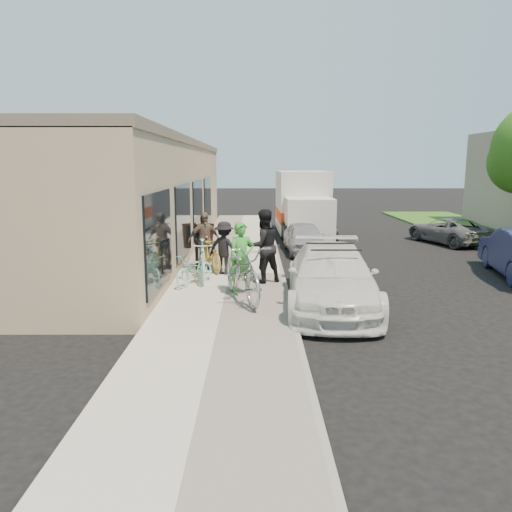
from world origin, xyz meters
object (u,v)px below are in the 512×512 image
object	(u,v)px
cruiser_bike_c	(209,254)
sandwich_board	(204,236)
sedan_silver	(304,238)
man_standing	(263,246)
bike_rack	(197,252)
bystander_b	(204,241)
woman_rider	(242,258)
cruiser_bike_b	(195,269)
tandem_bike	(243,272)
moving_truck	(303,207)
cruiser_bike_a	(203,260)
far_car_gray	(449,231)
bystander_a	(224,248)
sedan_white	(332,278)

from	to	relation	value
cruiser_bike_c	sandwich_board	bearing A→B (deg)	71.28
sedan_silver	man_standing	xyz separation A→B (m)	(-1.65, -5.40, 0.56)
bike_rack	bystander_b	xyz separation A→B (m)	(0.17, 0.48, 0.28)
man_standing	cruiser_bike_c	xyz separation A→B (m)	(-1.59, 1.47, -0.48)
woman_rider	cruiser_bike_b	world-z (taller)	woman_rider
tandem_bike	moving_truck	bearing A→B (deg)	60.32
cruiser_bike_b	cruiser_bike_c	bearing A→B (deg)	111.34
bike_rack	bystander_b	world-z (taller)	bystander_b
sandwich_board	cruiser_bike_a	bearing A→B (deg)	-60.67
cruiser_bike_a	far_car_gray	bearing A→B (deg)	31.30
sandwich_board	far_car_gray	world-z (taller)	far_car_gray
tandem_bike	cruiser_bike_a	xyz separation A→B (m)	(-1.15, 2.01, -0.12)
woman_rider	man_standing	xyz separation A→B (m)	(0.55, 1.19, 0.11)
woman_rider	bystander_b	distance (m)	3.23
tandem_bike	sandwich_board	bearing A→B (deg)	84.69
far_car_gray	bystander_a	bearing A→B (deg)	18.26
bystander_a	woman_rider	bearing A→B (deg)	129.26
woman_rider	far_car_gray	bearing A→B (deg)	28.28
sandwich_board	cruiser_bike_c	distance (m)	4.23
sandwich_board	cruiser_bike_c	world-z (taller)	cruiser_bike_c
sedan_white	moving_truck	xyz separation A→B (m)	(0.49, 12.37, 0.61)
far_car_gray	cruiser_bike_a	world-z (taller)	cruiser_bike_a
sedan_white	cruiser_bike_a	bearing A→B (deg)	151.01
sandwich_board	woman_rider	size ratio (longest dim) A/B	0.52
bike_rack	sedan_silver	xyz separation A→B (m)	(3.59, 4.09, -0.16)
sedan_silver	cruiser_bike_c	bearing A→B (deg)	-132.32
tandem_bike	bystander_a	xyz separation A→B (m)	(-0.60, 2.82, 0.09)
cruiser_bike_a	cruiser_bike_c	distance (m)	1.27
bike_rack	man_standing	bearing A→B (deg)	-33.95
far_car_gray	bystander_b	size ratio (longest dim) A/B	2.27
tandem_bike	cruiser_bike_b	size ratio (longest dim) A/B	1.66
sandwich_board	cruiser_bike_c	size ratio (longest dim) A/B	0.53
sedan_white	far_car_gray	size ratio (longest dim) A/B	1.29
sedan_white	cruiser_bike_c	world-z (taller)	sedan_white
man_standing	cruiser_bike_c	world-z (taller)	man_standing
man_standing	cruiser_bike_a	bearing A→B (deg)	-34.60
man_standing	bike_rack	bearing A→B (deg)	-61.51
cruiser_bike_c	far_car_gray	bearing A→B (deg)	6.58
sandwich_board	bystander_a	bearing A→B (deg)	-53.18
bike_rack	bystander_b	size ratio (longest dim) A/B	0.56
man_standing	cruiser_bike_b	size ratio (longest dim) A/B	1.28
cruiser_bike_a	cruiser_bike_c	world-z (taller)	cruiser_bike_a
cruiser_bike_b	bystander_a	bearing A→B (deg)	89.81
far_car_gray	cruiser_bike_a	size ratio (longest dim) A/B	2.13
bystander_a	moving_truck	bearing A→B (deg)	-83.69
tandem_bike	cruiser_bike_a	bearing A→B (deg)	102.04
bystander_a	bystander_b	xyz separation A→B (m)	(-0.66, 0.78, 0.10)
moving_truck	bystander_a	xyz separation A→B (m)	(-3.17, -9.42, -0.41)
sandwich_board	cruiser_bike_c	xyz separation A→B (m)	(0.57, -4.19, 0.05)
bike_rack	cruiser_bike_c	xyz separation A→B (m)	(0.36, 0.16, -0.07)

